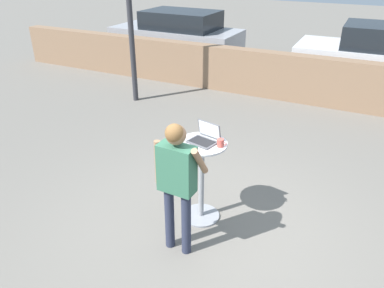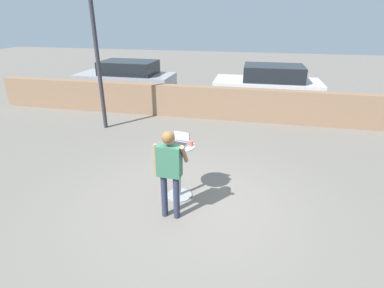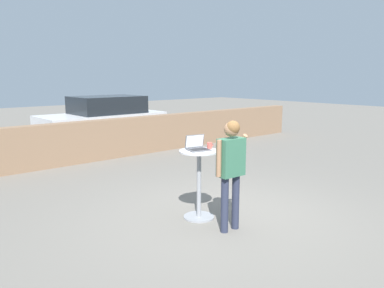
{
  "view_description": "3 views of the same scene",
  "coord_description": "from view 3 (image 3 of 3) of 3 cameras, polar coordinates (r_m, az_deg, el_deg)",
  "views": [
    {
      "loc": [
        1.38,
        -3.37,
        3.13
      ],
      "look_at": [
        -0.45,
        0.3,
        1.01
      ],
      "focal_mm": 35.0,
      "sensor_mm": 36.0,
      "label": 1
    },
    {
      "loc": [
        1.02,
        -4.61,
        3.3
      ],
      "look_at": [
        -0.05,
        0.3,
        1.12
      ],
      "focal_mm": 28.0,
      "sensor_mm": 36.0,
      "label": 2
    },
    {
      "loc": [
        -4.07,
        -3.99,
        2.22
      ],
      "look_at": [
        -0.48,
        0.19,
        1.23
      ],
      "focal_mm": 35.0,
      "sensor_mm": 36.0,
      "label": 3
    }
  ],
  "objects": [
    {
      "name": "ground_plane",
      "position": [
        6.12,
        4.67,
        -11.1
      ],
      "size": [
        50.0,
        50.0,
        0.0
      ],
      "primitive_type": "plane",
      "color": "slate"
    },
    {
      "name": "parked_car_near_street",
      "position": [
        12.1,
        -13.3,
        3.34
      ],
      "size": [
        3.84,
        1.88,
        1.62
      ],
      "color": "silver",
      "rests_on": "ground_plane"
    },
    {
      "name": "standing_person",
      "position": [
        5.35,
        5.95,
        -2.77
      ],
      "size": [
        0.55,
        0.35,
        1.62
      ],
      "color": "#282D42",
      "rests_on": "ground_plane"
    },
    {
      "name": "laptop",
      "position": [
        5.82,
        0.83,
        -0.43
      ],
      "size": [
        0.38,
        0.35,
        0.23
      ],
      "color": "#515156",
      "rests_on": "cafe_table"
    },
    {
      "name": "pavement_kerb",
      "position": [
        10.16,
        -16.42,
        0.29
      ],
      "size": [
        16.8,
        0.35,
        1.08
      ],
      "color": "#84664C",
      "rests_on": "ground_plane"
    },
    {
      "name": "coffee_mug",
      "position": [
        5.94,
        2.7,
        -0.24
      ],
      "size": [
        0.12,
        0.08,
        0.1
      ],
      "color": "#C14C42",
      "rests_on": "cafe_table"
    },
    {
      "name": "cafe_table",
      "position": [
        5.89,
        1.07,
        -5.32
      ],
      "size": [
        0.62,
        0.62,
        1.09
      ],
      "color": "gray",
      "rests_on": "ground_plane"
    }
  ]
}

